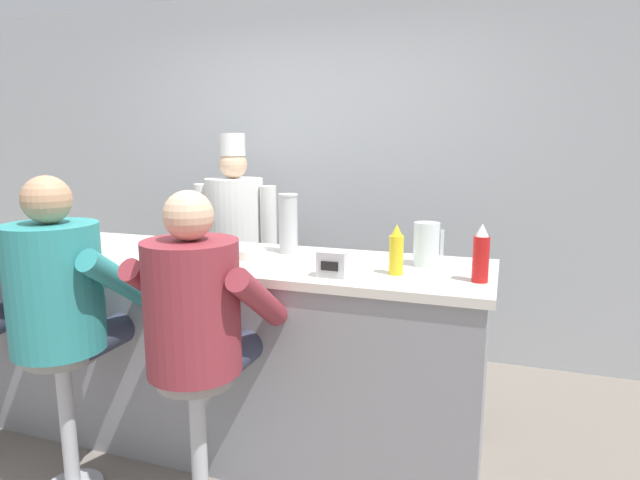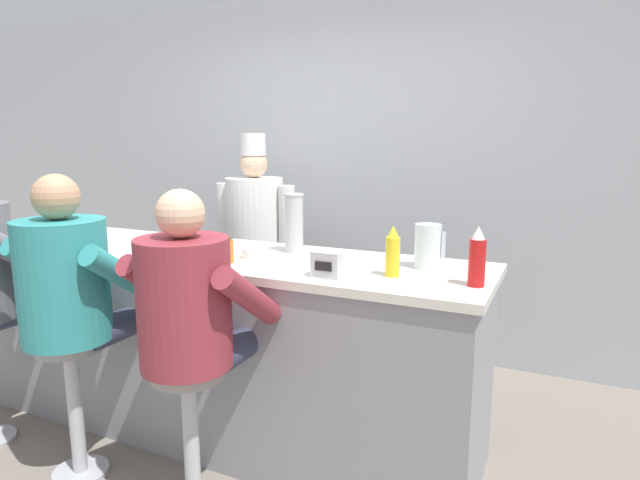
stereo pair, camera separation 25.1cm
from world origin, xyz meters
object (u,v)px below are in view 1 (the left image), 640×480
Objects in this scene: diner_seated_teal at (62,295)px; coffee_mug_tan at (47,231)px; ketchup_bottle_red at (481,255)px; cereal_bowl at (252,254)px; breakfast_plate at (172,257)px; napkin_dispenser_chrome at (332,264)px; hot_sauce_bottle_orange at (228,252)px; cup_stack_steel at (288,223)px; diner_seated_maroon at (197,316)px; mustard_bottle_yellow at (396,251)px; water_pitcher_clear at (427,244)px; cook_in_whites_near at (235,238)px.

coffee_mug_tan is at bearing 138.47° from diner_seated_teal.
ketchup_bottle_red reaches higher than cereal_bowl.
napkin_dispenser_chrome reaches higher than breakfast_plate.
hot_sauce_bottle_orange is 0.17m from cereal_bowl.
cup_stack_steel reaches higher than ketchup_bottle_red.
diner_seated_maroon is at bearing -140.20° from napkin_dispenser_chrome.
napkin_dispenser_chrome is (-0.25, -0.14, -0.05)m from mustard_bottle_yellow.
breakfast_plate is (-1.21, -0.28, -0.09)m from water_pitcher_clear.
hot_sauce_bottle_orange is at bearing -176.48° from ketchup_bottle_red.
cook_in_whites_near reaches higher than water_pitcher_clear.
mustard_bottle_yellow is at bearing -5.69° from cereal_bowl.
diner_seated_maroon reaches higher than cup_stack_steel.
napkin_dispenser_chrome is 0.08× the size of cook_in_whites_near.
mustard_bottle_yellow is at bearing 178.25° from ketchup_bottle_red.
napkin_dispenser_chrome is at bearing -5.77° from hot_sauce_bottle_orange.
ketchup_bottle_red is 0.80× the size of cup_stack_steel.
breakfast_plate is at bearing 57.72° from diner_seated_teal.
cook_in_whites_near is (0.74, 0.95, -0.16)m from coffee_mug_tan.
cereal_bowl is (-1.10, 0.08, -0.09)m from ketchup_bottle_red.
napkin_dispenser_chrome reaches higher than cereal_bowl.
breakfast_plate is 0.61m from cup_stack_steel.
water_pitcher_clear reaches higher than breakfast_plate.
cook_in_whites_near reaches higher than cup_stack_steel.
mustard_bottle_yellow is (-0.36, 0.01, -0.01)m from ketchup_bottle_red.
diner_seated_maroon reaches higher than breakfast_plate.
ketchup_bottle_red is 0.62m from napkin_dispenser_chrome.
cereal_bowl is (-0.74, 0.07, -0.08)m from mustard_bottle_yellow.
mustard_bottle_yellow is 1.09× the size of water_pitcher_clear.
water_pitcher_clear is at bearing 64.77° from mustard_bottle_yellow.
cup_stack_steel is at bearing 4.17° from coffee_mug_tan.
mustard_bottle_yellow reaches higher than breakfast_plate.
diner_seated_maroon is at bearing -137.91° from water_pitcher_clear.
water_pitcher_clear is 1.24m from breakfast_plate.
napkin_dispenser_chrome is (0.37, -0.41, -0.10)m from cup_stack_steel.
diner_seated_maroon is at bearing -77.94° from hot_sauce_bottle_orange.
diner_seated_teal is (-1.13, -0.37, -0.15)m from napkin_dispenser_chrome.
coffee_mug_tan is at bearing 171.10° from napkin_dispenser_chrome.
coffee_mug_tan is (-1.35, 0.24, -0.01)m from hot_sauce_bottle_orange.
ketchup_bottle_red reaches higher than hot_sauce_bottle_orange.
diner_seated_teal is (-0.28, -0.44, -0.10)m from breakfast_plate.
mustard_bottle_yellow is 0.68m from cup_stack_steel.
water_pitcher_clear is at bearing -4.38° from cup_stack_steel.
diner_seated_maroon reaches higher than mustard_bottle_yellow.
cereal_bowl is at bearing -3.52° from coffee_mug_tan.
cereal_bowl is at bearing 41.84° from diner_seated_teal.
diner_seated_teal reaches higher than diner_seated_maroon.
ketchup_bottle_red is 0.34m from water_pitcher_clear.
mustard_bottle_yellow is at bearing 5.89° from hot_sauce_bottle_orange.
breakfast_plate is at bearing 177.32° from hot_sauce_bottle_orange.
mustard_bottle_yellow is 0.89m from diner_seated_maroon.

